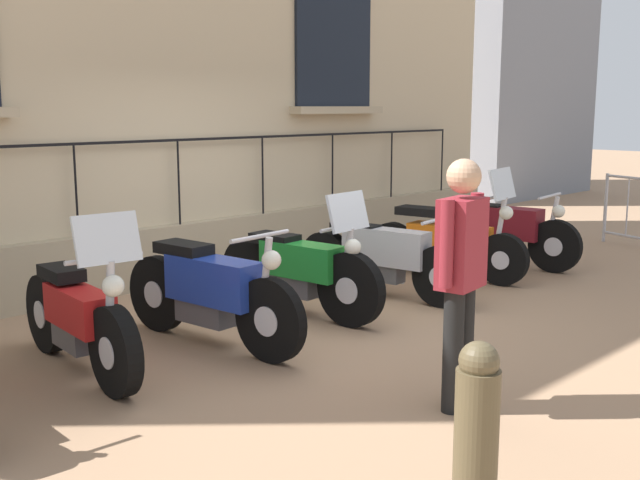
# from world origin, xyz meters

# --- Properties ---
(ground_plane) EXTENTS (60.00, 60.00, 0.00)m
(ground_plane) POSITION_xyz_m (0.00, 0.00, 0.00)
(ground_plane) COLOR #9E7A5B
(motorcycle_red) EXTENTS (1.99, 0.58, 1.33)m
(motorcycle_red) POSITION_xyz_m (-0.16, -2.36, 0.43)
(motorcycle_red) COLOR black
(motorcycle_red) RESTS_ON ground_plane
(motorcycle_blue) EXTENTS (2.12, 0.66, 1.05)m
(motorcycle_blue) POSITION_xyz_m (0.01, -1.21, 0.47)
(motorcycle_blue) COLOR black
(motorcycle_blue) RESTS_ON ground_plane
(motorcycle_green) EXTENTS (2.02, 0.65, 1.28)m
(motorcycle_green) POSITION_xyz_m (-0.16, 0.01, 0.45)
(motorcycle_green) COLOR black
(motorcycle_green) RESTS_ON ground_plane
(motorcycle_silver) EXTENTS (2.13, 0.61, 0.92)m
(motorcycle_silver) POSITION_xyz_m (-0.06, 1.16, 0.43)
(motorcycle_silver) COLOR black
(motorcycle_silver) RESTS_ON ground_plane
(motorcycle_orange) EXTENTS (2.07, 0.72, 1.36)m
(motorcycle_orange) POSITION_xyz_m (-0.13, 2.44, 0.43)
(motorcycle_orange) COLOR black
(motorcycle_orange) RESTS_ON ground_plane
(motorcycle_maroon) EXTENTS (2.01, 0.70, 0.98)m
(motorcycle_maroon) POSITION_xyz_m (0.01, 3.54, 0.45)
(motorcycle_maroon) COLOR black
(motorcycle_maroon) RESTS_ON ground_plane
(bollard) EXTENTS (0.21, 0.21, 1.02)m
(bollard) POSITION_xyz_m (3.39, -2.24, 0.52)
(bollard) COLOR brown
(bollard) RESTS_ON ground_plane
(pedestrian_standing) EXTENTS (0.27, 0.52, 1.73)m
(pedestrian_standing) POSITION_xyz_m (2.34, -0.87, 0.98)
(pedestrian_standing) COLOR black
(pedestrian_standing) RESTS_ON ground_plane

